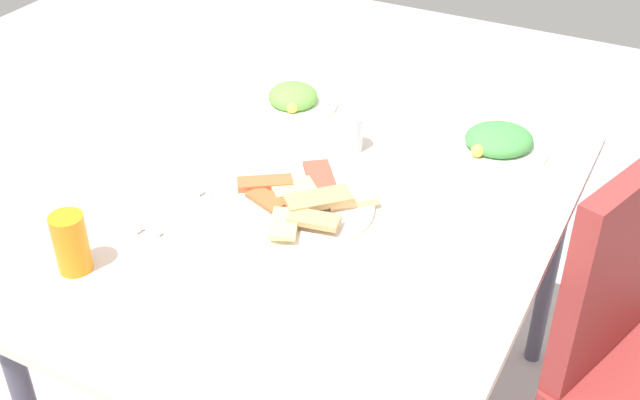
{
  "coord_description": "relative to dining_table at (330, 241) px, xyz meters",
  "views": [
    {
      "loc": [
        1.24,
        0.62,
        1.72
      ],
      "look_at": [
        0.0,
        -0.02,
        0.76
      ],
      "focal_mm": 45.29,
      "sensor_mm": 36.0,
      "label": 1
    }
  ],
  "objects": [
    {
      "name": "fork",
      "position": [
        0.15,
        -0.3,
        0.08
      ],
      "size": [
        0.2,
        0.05,
        0.0
      ],
      "primitive_type": "cube",
      "rotation": [
        0.0,
        0.0,
        -0.19
      ],
      "color": "silver",
      "rests_on": "paper_napkin"
    },
    {
      "name": "pide_platter",
      "position": [
        0.0,
        -0.06,
        0.09
      ],
      "size": [
        0.33,
        0.32,
        0.04
      ],
      "color": "white",
      "rests_on": "dining_table"
    },
    {
      "name": "salad_plate_greens",
      "position": [
        -0.39,
        -0.31,
        0.09
      ],
      "size": [
        0.23,
        0.23,
        0.06
      ],
      "color": "white",
      "rests_on": "dining_table"
    },
    {
      "name": "drinking_glass",
      "position": [
        -0.26,
        -0.08,
        0.12
      ],
      "size": [
        0.07,
        0.07,
        0.09
      ],
      "primitive_type": "cylinder",
      "color": "silver",
      "rests_on": "dining_table"
    },
    {
      "name": "paper_napkin",
      "position": [
        0.15,
        -0.29,
        0.07
      ],
      "size": [
        0.17,
        0.17,
        0.0
      ],
      "primitive_type": "cube",
      "rotation": [
        0.0,
        0.0,
        0.16
      ],
      "color": "white",
      "rests_on": "dining_table"
    },
    {
      "name": "salad_plate_rice",
      "position": [
        -0.42,
        0.23,
        0.09
      ],
      "size": [
        0.24,
        0.24,
        0.06
      ],
      "color": "white",
      "rests_on": "dining_table"
    },
    {
      "name": "soda_can",
      "position": [
        0.39,
        -0.35,
        0.13
      ],
      "size": [
        0.09,
        0.09,
        0.12
      ],
      "primitive_type": "cylinder",
      "rotation": [
        0.0,
        0.0,
        3.68
      ],
      "color": "orange",
      "rests_on": "dining_table"
    },
    {
      "name": "dining_table",
      "position": [
        0.0,
        0.0,
        0.0
      ],
      "size": [
        1.22,
        0.9,
        0.73
      ],
      "color": "silver",
      "rests_on": "ground_plane"
    },
    {
      "name": "spoon",
      "position": [
        0.15,
        -0.27,
        0.08
      ],
      "size": [
        0.17,
        0.03,
        0.0
      ],
      "primitive_type": "cube",
      "rotation": [
        0.0,
        0.0,
        -0.1
      ],
      "color": "silver",
      "rests_on": "paper_napkin"
    }
  ]
}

